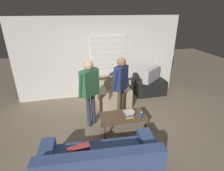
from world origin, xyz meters
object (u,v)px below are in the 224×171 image
person_right_standing (121,81)px  tv (152,75)px  couch_blue (100,163)px  soda_can (141,115)px  coffee_table (123,117)px  book_stack (129,114)px  spare_remote (131,111)px  armchair_beige (112,94)px  person_left_standing (89,86)px

person_right_standing → tv: bearing=-5.0°
couch_blue → soda_can: couch_blue is taller
couch_blue → coffee_table: bearing=60.4°
coffee_table → book_stack: size_ratio=4.22×
spare_remote → soda_can: bearing=-72.8°
armchair_beige → soda_can: 1.54m
person_left_standing → spare_remote: person_left_standing is taller
coffee_table → soda_can: 0.43m
spare_remote → book_stack: bearing=-131.6°
armchair_beige → tv: tv is taller
armchair_beige → person_right_standing: 1.04m
couch_blue → person_left_standing: size_ratio=1.23×
person_right_standing → book_stack: size_ratio=6.62×
tv → spare_remote: (-1.23, -1.54, -0.29)m
person_right_standing → spare_remote: (0.13, -0.48, -0.61)m
tv → soda_can: tv is taller
coffee_table → spare_remote: bearing=30.2°
person_left_standing → armchair_beige: bearing=13.6°
coffee_table → spare_remote: size_ratio=7.80×
book_stack → spare_remote: 0.25m
person_left_standing → person_right_standing: bearing=-24.1°
armchair_beige → person_right_standing: person_right_standing is taller
coffee_table → soda_can: soda_can is taller
couch_blue → soda_can: 1.50m
spare_remote → armchair_beige: bearing=85.6°
person_left_standing → spare_remote: bearing=-54.3°
coffee_table → armchair_beige: bearing=88.4°
armchair_beige → person_left_standing: size_ratio=0.57×
armchair_beige → book_stack: 1.44m
armchair_beige → tv: (1.41, 0.33, 0.41)m
coffee_table → book_stack: bearing=-34.3°
tv → spare_remote: size_ratio=5.61×
person_left_standing → spare_remote: 1.17m
book_stack → soda_can: 0.29m
person_right_standing → spare_remote: 0.78m
person_left_standing → person_right_standing: size_ratio=1.02×
soda_can → armchair_beige: bearing=103.2°
armchair_beige → person_right_standing: bearing=92.0°
couch_blue → book_stack: couch_blue is taller
armchair_beige → coffee_table: bearing=86.2°
armchair_beige → book_stack: armchair_beige is taller
tv → soda_can: bearing=22.6°
coffee_table → book_stack: 0.18m
couch_blue → spare_remote: 1.58m
armchair_beige → tv: size_ratio=1.27×
person_right_standing → couch_blue: bearing=-158.8°
tv → soda_can: size_ratio=6.05×
tv → person_left_standing: person_left_standing is taller
tv → person_right_standing: person_right_standing is taller
tv → spare_remote: bearing=14.3°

